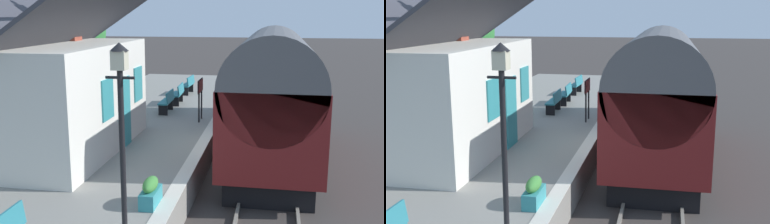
# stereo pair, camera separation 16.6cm
# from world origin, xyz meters

# --- Properties ---
(ground_plane) EXTENTS (160.00, 160.00, 0.00)m
(ground_plane) POSITION_xyz_m (0.00, 0.00, 0.00)
(ground_plane) COLOR #383330
(platform) EXTENTS (32.00, 6.27, 0.85)m
(platform) POSITION_xyz_m (0.00, 4.13, 0.42)
(platform) COLOR gray
(platform) RESTS_ON ground
(platform_edge_coping) EXTENTS (32.00, 0.36, 0.02)m
(platform_edge_coping) POSITION_xyz_m (0.00, 1.18, 0.86)
(platform_edge_coping) COLOR beige
(platform_edge_coping) RESTS_ON platform
(rail_near) EXTENTS (52.00, 0.08, 0.14)m
(rail_near) POSITION_xyz_m (0.00, -1.62, 0.07)
(rail_near) COLOR gray
(rail_near) RESTS_ON ground
(rail_far) EXTENTS (52.00, 0.08, 0.14)m
(rail_far) POSITION_xyz_m (0.00, -0.18, 0.07)
(rail_far) COLOR gray
(rail_far) RESTS_ON ground
(train) EXTENTS (8.88, 2.73, 4.32)m
(train) POSITION_xyz_m (1.42, -0.90, 2.22)
(train) COLOR black
(train) RESTS_ON ground
(station_building) EXTENTS (6.62, 4.21, 5.40)m
(station_building) POSITION_xyz_m (-1.26, 5.42, 2.52)
(station_building) COLOR silver
(station_building) RESTS_ON platform
(bench_by_lamp) EXTENTS (1.42, 0.49, 0.88)m
(bench_by_lamp) POSITION_xyz_m (8.91, 3.28, 1.32)
(bench_by_lamp) COLOR #26727F
(bench_by_lamp) RESTS_ON platform
(bench_near_building) EXTENTS (1.42, 0.50, 0.88)m
(bench_near_building) POSITION_xyz_m (6.22, 3.23, 1.32)
(bench_near_building) COLOR #26727F
(bench_near_building) RESTS_ON platform
(bench_mid_platform) EXTENTS (1.41, 0.47, 0.88)m
(bench_mid_platform) POSITION_xyz_m (4.39, 3.30, 1.32)
(bench_mid_platform) COLOR #26727F
(bench_mid_platform) RESTS_ON platform
(planter_bench_right) EXTENTS (0.93, 0.32, 0.58)m
(planter_bench_right) POSITION_xyz_m (4.46, 5.63, 1.13)
(planter_bench_right) COLOR teal
(planter_bench_right) RESTS_ON platform
(planter_corner_building) EXTENTS (0.78, 0.32, 0.60)m
(planter_corner_building) POSITION_xyz_m (-4.68, 1.52, 1.13)
(planter_corner_building) COLOR teal
(planter_corner_building) RESTS_ON platform
(planter_under_sign) EXTENTS (0.93, 0.32, 0.56)m
(planter_under_sign) POSITION_xyz_m (3.64, 5.28, 1.11)
(planter_under_sign) COLOR teal
(planter_under_sign) RESTS_ON platform
(lamp_post_platform) EXTENTS (0.32, 0.50, 3.50)m
(lamp_post_platform) POSITION_xyz_m (-6.23, 1.57, 3.30)
(lamp_post_platform) COLOR black
(lamp_post_platform) RESTS_ON platform
(station_sign_board) EXTENTS (0.96, 0.06, 1.57)m
(station_sign_board) POSITION_xyz_m (3.21, 1.76, 2.03)
(station_sign_board) COLOR black
(station_sign_board) RESTS_ON platform
(tree_distant) EXTENTS (3.49, 3.03, 5.56)m
(tree_distant) POSITION_xyz_m (9.29, 9.30, 3.86)
(tree_distant) COLOR #4C3828
(tree_distant) RESTS_ON ground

